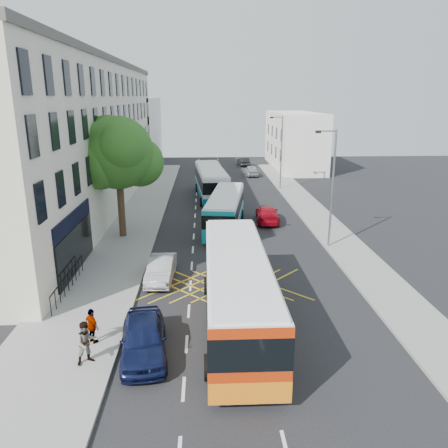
{
  "coord_description": "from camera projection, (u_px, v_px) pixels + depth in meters",
  "views": [
    {
      "loc": [
        -2.36,
        -16.57,
        10.21
      ],
      "look_at": [
        -1.09,
        10.75,
        2.2
      ],
      "focal_mm": 35.0,
      "sensor_mm": 36.0,
      "label": 1
    }
  ],
  "objects": [
    {
      "name": "building_right",
      "position": [
        294.0,
        140.0,
        64.24
      ],
      "size": [
        6.0,
        18.0,
        8.0
      ],
      "primitive_type": "cube",
      "color": "silver",
      "rests_on": "ground"
    },
    {
      "name": "pavement_right",
      "position": [
        333.0,
        234.0,
        33.55
      ],
      "size": [
        3.0,
        70.0,
        0.15
      ],
      "primitive_type": "cube",
      "color": "gray",
      "rests_on": "ground"
    },
    {
      "name": "red_hatchback",
      "position": [
        267.0,
        214.0,
        36.83
      ],
      "size": [
        2.23,
        4.75,
        1.34
      ],
      "primitive_type": "imported",
      "rotation": [
        0.0,
        0.0,
        3.06
      ],
      "color": "#AE0716",
      "rests_on": "ground"
    },
    {
      "name": "bus_mid",
      "position": [
        225.0,
        210.0,
        34.79
      ],
      "size": [
        3.79,
        10.25,
        2.82
      ],
      "rotation": [
        0.0,
        0.0,
        -0.15
      ],
      "color": "silver",
      "rests_on": "ground"
    },
    {
      "name": "distant_car_grey",
      "position": [
        213.0,
        167.0,
        61.36
      ],
      "size": [
        2.77,
        5.01,
        1.33
      ],
      "primitive_type": "imported",
      "rotation": [
        0.0,
        0.0,
        -0.12
      ],
      "color": "#3C3F43",
      "rests_on": "ground"
    },
    {
      "name": "bus_near",
      "position": [
        237.0,
        289.0,
        19.82
      ],
      "size": [
        3.06,
        12.1,
        3.4
      ],
      "rotation": [
        0.0,
        0.0,
        -0.0
      ],
      "color": "silver",
      "rests_on": "ground"
    },
    {
      "name": "parked_car_blue",
      "position": [
        144.0,
        338.0,
        17.73
      ],
      "size": [
        2.35,
        4.71,
        1.54
      ],
      "primitive_type": "imported",
      "rotation": [
        0.0,
        0.0,
        0.12
      ],
      "color": "#0E1438",
      "rests_on": "ground"
    },
    {
      "name": "pedestrian_far",
      "position": [
        92.0,
        326.0,
        18.35
      ],
      "size": [
        0.92,
        0.91,
        1.56
      ],
      "primitive_type": "imported",
      "rotation": [
        0.0,
        0.0,
        2.37
      ],
      "color": "gray",
      "rests_on": "pavement_left"
    },
    {
      "name": "terrace_far",
      "position": [
        130.0,
        130.0,
        69.56
      ],
      "size": [
        8.0,
        20.0,
        10.0
      ],
      "primitive_type": "cube",
      "color": "silver",
      "rests_on": "ground"
    },
    {
      "name": "lamp_near",
      "position": [
        331.0,
        183.0,
        29.34
      ],
      "size": [
        1.45,
        0.15,
        8.0
      ],
      "color": "slate",
      "rests_on": "pavement_right"
    },
    {
      "name": "distant_car_dark",
      "position": [
        243.0,
        161.0,
        66.62
      ],
      "size": [
        1.77,
        4.11,
        1.32
      ],
      "primitive_type": "imported",
      "rotation": [
        0.0,
        0.0,
        3.24
      ],
      "color": "black",
      "rests_on": "ground"
    },
    {
      "name": "ground",
      "position": [
        261.0,
        342.0,
        18.86
      ],
      "size": [
        120.0,
        120.0,
        0.0
      ],
      "primitive_type": "plane",
      "color": "black",
      "rests_on": "ground"
    },
    {
      "name": "pedestrian_near",
      "position": [
        87.0,
        343.0,
        16.91
      ],
      "size": [
        1.08,
        1.02,
        1.77
      ],
      "primitive_type": "imported",
      "rotation": [
        0.0,
        0.0,
        0.55
      ],
      "color": "gray",
      "rests_on": "pavement_left"
    },
    {
      "name": "parked_car_silver",
      "position": [
        161.0,
        269.0,
        25.09
      ],
      "size": [
        1.6,
        4.12,
        1.34
      ],
      "primitive_type": "imported",
      "rotation": [
        0.0,
        0.0,
        -0.05
      ],
      "color": "#999BA0",
      "rests_on": "ground"
    },
    {
      "name": "motorbike",
      "position": [
        233.0,
        361.0,
        15.91
      ],
      "size": [
        0.66,
        2.25,
        2.0
      ],
      "rotation": [
        0.0,
        0.0,
        0.0
      ],
      "color": "black",
      "rests_on": "ground"
    },
    {
      "name": "street_tree",
      "position": [
        117.0,
        154.0,
        31.06
      ],
      "size": [
        6.3,
        5.7,
        8.8
      ],
      "color": "#382619",
      "rests_on": "pavement_left"
    },
    {
      "name": "pavement_left",
      "position": [
        123.0,
        236.0,
        32.84
      ],
      "size": [
        5.0,
        70.0,
        0.15
      ],
      "primitive_type": "cube",
      "color": "gray",
      "rests_on": "ground"
    },
    {
      "name": "bus_far",
      "position": [
        211.0,
        182.0,
        45.32
      ],
      "size": [
        3.5,
        11.44,
        3.17
      ],
      "rotation": [
        0.0,
        0.0,
        0.08
      ],
      "color": "silver",
      "rests_on": "ground"
    },
    {
      "name": "railings",
      "position": [
        68.0,
        281.0,
        23.31
      ],
      "size": [
        0.08,
        5.6,
        1.14
      ],
      "primitive_type": null,
      "color": "black",
      "rests_on": "pavement_left"
    },
    {
      "name": "distant_car_silver",
      "position": [
        251.0,
        170.0,
        58.35
      ],
      "size": [
        1.78,
        4.16,
        1.4
      ],
      "primitive_type": "imported",
      "rotation": [
        0.0,
        0.0,
        3.17
      ],
      "color": "#93969A",
      "rests_on": "ground"
    },
    {
      "name": "terrace_main",
      "position": [
        76.0,
        136.0,
        39.82
      ],
      "size": [
        8.3,
        45.0,
        13.5
      ],
      "color": "beige",
      "rests_on": "ground"
    },
    {
      "name": "lamp_far",
      "position": [
        281.0,
        149.0,
        48.51
      ],
      "size": [
        1.45,
        0.15,
        8.0
      ],
      "color": "slate",
      "rests_on": "pavement_right"
    }
  ]
}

